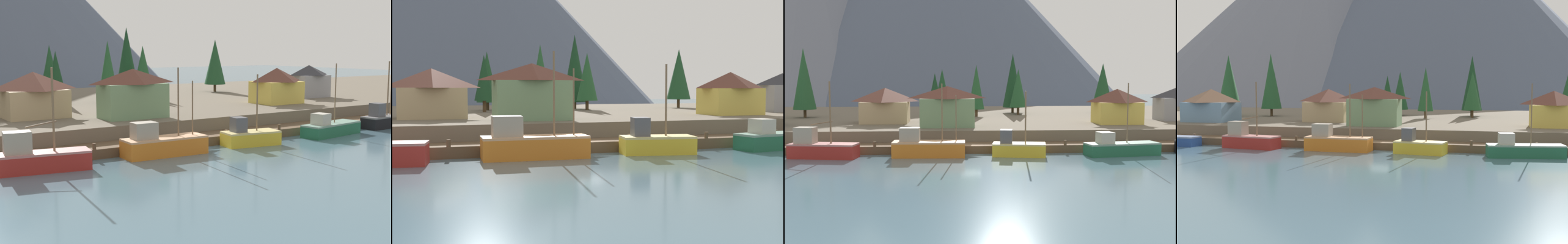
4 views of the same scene
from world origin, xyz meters
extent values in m
cube|color=#476675|center=(0.00, 20.00, -0.50)|extent=(400.00, 400.00, 1.00)
cube|color=brown|center=(0.00, 2.00, 0.50)|extent=(80.00, 4.00, 1.00)
cylinder|color=brown|center=(-28.00, 0.20, 0.80)|extent=(0.36, 0.36, 1.60)
cylinder|color=brown|center=(-20.00, 0.20, 0.80)|extent=(0.36, 0.36, 1.60)
cylinder|color=brown|center=(-12.00, 0.20, 0.80)|extent=(0.36, 0.36, 1.60)
cylinder|color=brown|center=(-4.00, 0.20, 0.80)|extent=(0.36, 0.36, 1.60)
cylinder|color=brown|center=(4.00, 0.20, 0.80)|extent=(0.36, 0.36, 1.60)
cylinder|color=brown|center=(12.00, 0.20, 0.80)|extent=(0.36, 0.36, 1.60)
cylinder|color=brown|center=(20.00, 0.20, 0.80)|extent=(0.36, 0.36, 1.60)
cube|color=#665B4C|center=(0.00, 32.00, 1.25)|extent=(400.00, 56.00, 2.50)
cone|color=slate|center=(-62.55, 153.45, 39.86)|extent=(166.60, 166.60, 79.72)
cone|color=#4C566B|center=(-8.72, 146.46, 41.19)|extent=(154.48, 154.48, 82.39)
cube|color=maroon|center=(-17.68, -2.04, 0.78)|extent=(8.29, 3.78, 1.55)
cube|color=#AD6C6A|center=(-17.68, -2.04, 1.65)|extent=(8.29, 3.78, 0.20)
cube|color=gray|center=(-19.85, -1.69, 2.71)|extent=(2.54, 2.00, 1.92)
cylinder|color=brown|center=(-16.77, -2.18, 5.44)|extent=(0.20, 0.20, 7.39)
cylinder|color=brown|center=(-17.84, -2.01, 4.19)|extent=(2.68, 0.56, 0.57)
cube|color=#CC6B1E|center=(-5.19, -1.72, 0.84)|extent=(8.79, 3.16, 1.68)
cube|color=tan|center=(-5.19, -1.72, 1.78)|extent=(8.79, 3.16, 0.20)
cube|color=gray|center=(-7.49, -1.65, 2.71)|extent=(2.43, 1.76, 1.67)
cylinder|color=brown|center=(-3.59, -1.78, 5.37)|extent=(0.16, 0.16, 6.99)
cylinder|color=brown|center=(-1.90, -1.83, 4.67)|extent=(0.14, 0.14, 5.59)
cube|color=gold|center=(5.77, -2.00, 0.70)|extent=(6.74, 3.70, 1.40)
cube|color=tan|center=(5.77, -2.00, 1.50)|extent=(6.74, 3.70, 0.20)
cube|color=#4C4C51|center=(4.22, -1.75, 2.42)|extent=(1.67, 1.80, 1.65)
cylinder|color=brown|center=(6.52, -2.12, 4.76)|extent=(0.18, 0.18, 6.33)
cube|color=#1E5B3D|center=(18.54, -2.15, 0.68)|extent=(9.40, 4.01, 1.36)
cube|color=gray|center=(18.54, -2.15, 1.46)|extent=(9.40, 4.01, 0.20)
cube|color=#B2AD9E|center=(16.29, -2.49, 2.25)|extent=(2.01, 2.05, 1.37)
cylinder|color=brown|center=(19.17, -2.06, 5.24)|extent=(0.14, 0.14, 7.36)
cube|color=gold|center=(23.13, 13.18, 4.16)|extent=(6.66, 5.26, 3.31)
pyramid|color=brown|center=(23.13, 13.18, 6.83)|extent=(6.99, 5.52, 2.04)
cube|color=tan|center=(-12.78, 16.43, 4.18)|extent=(7.20, 6.05, 3.36)
pyramid|color=brown|center=(-12.78, 16.43, 6.93)|extent=(7.56, 6.35, 2.13)
cube|color=#6B8E66|center=(-3.03, 9.42, 4.56)|extent=(7.71, 4.09, 4.12)
pyramid|color=brown|center=(-3.03, 9.42, 7.50)|extent=(8.09, 4.29, 1.76)
cube|color=#6689A8|center=(-32.24, 11.89, 4.15)|extent=(7.65, 6.72, 3.29)
pyramid|color=brown|center=(-32.24, 11.89, 6.88)|extent=(8.04, 7.06, 2.18)
cylinder|color=#4C3823|center=(2.13, 27.85, 3.18)|extent=(0.50, 0.50, 1.37)
cone|color=#1E4C28|center=(2.13, 27.85, 7.90)|extent=(2.91, 2.91, 8.07)
cylinder|color=#4C3823|center=(9.99, 37.26, 3.05)|extent=(0.50, 0.50, 1.11)
cone|color=#14381E|center=(9.99, 37.26, 9.02)|extent=(4.04, 4.04, 10.81)
cylinder|color=#4C3823|center=(-4.18, 35.85, 3.10)|extent=(0.50, 0.50, 1.20)
cone|color=#194223|center=(-4.18, 35.85, 7.51)|extent=(3.27, 3.27, 7.62)
cylinder|color=#4C3823|center=(-39.42, 30.84, 3.21)|extent=(0.50, 0.50, 1.43)
cone|color=#1E4C28|center=(-39.42, 30.84, 7.22)|extent=(2.75, 2.75, 6.59)
cylinder|color=#4C3823|center=(-35.99, 24.53, 3.32)|extent=(0.50, 0.50, 1.65)
cone|color=#1E4C28|center=(-35.99, 24.53, 9.30)|extent=(4.44, 4.44, 10.31)
cylinder|color=#4C3823|center=(10.38, 32.08, 3.22)|extent=(0.50, 0.50, 1.45)
cone|color=#1E4C28|center=(10.38, 32.08, 7.59)|extent=(3.24, 3.24, 7.28)
cylinder|color=#4C3823|center=(-5.41, 29.56, 3.30)|extent=(0.50, 0.50, 1.60)
cone|color=#14381E|center=(-5.41, 29.56, 7.26)|extent=(2.74, 2.74, 6.32)
cylinder|color=#4C3823|center=(-28.34, 27.24, 3.24)|extent=(0.50, 0.50, 1.49)
cone|color=#1E4C28|center=(-28.34, 27.24, 9.38)|extent=(4.00, 4.00, 10.78)
camera|label=1|loc=(-32.43, -48.51, 10.77)|focal=49.87mm
camera|label=2|loc=(-14.53, -44.00, 5.78)|focal=48.31mm
camera|label=3|loc=(-2.56, -60.30, 9.52)|focal=44.63mm
camera|label=4|loc=(15.57, -66.35, 8.88)|focal=47.31mm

